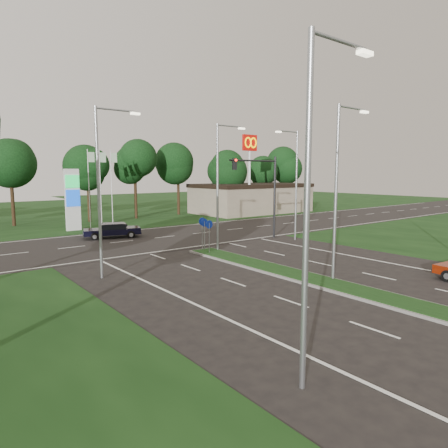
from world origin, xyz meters
TOP-DOWN VIEW (x-y plane):
  - ground at (0.00, 0.00)m, footprint 160.00×160.00m
  - verge_far at (0.00, 55.00)m, footprint 160.00×50.00m
  - cross_road at (0.00, 24.00)m, footprint 160.00×12.00m
  - median_kerb at (0.00, 4.00)m, footprint 2.00×26.00m
  - commercial_building at (22.00, 36.00)m, footprint 16.00×9.00m
  - streetlight_median_near at (1.00, 6.00)m, footprint 2.53×0.22m
  - streetlight_median_far at (1.00, 16.00)m, footprint 2.53×0.22m
  - streetlight_left_near at (-8.30, 0.00)m, footprint 2.53×0.22m
  - streetlight_left_far at (-8.30, 14.00)m, footprint 2.53×0.22m
  - streetlight_right_far at (8.80, 16.00)m, footprint 2.53×0.22m
  - traffic_signal at (7.19, 18.00)m, footprint 5.10×0.42m
  - median_signs at (0.00, 16.40)m, footprint 1.16×1.76m
  - gas_pylon at (-3.79, 33.05)m, footprint 5.80×1.26m
  - mcdonalds_sign at (18.00, 31.97)m, footprint 2.20×0.47m
  - treeline_far at (0.10, 39.93)m, footprint 6.00×6.00m
  - navy_sedan at (-2.78, 26.41)m, footprint 5.03×3.21m

SIDE VIEW (x-z plane):
  - ground at x=0.00m, z-range 0.00..0.00m
  - verge_far at x=0.00m, z-range -0.01..0.01m
  - cross_road at x=0.00m, z-range -0.01..0.01m
  - median_kerb at x=0.00m, z-range 0.00..0.12m
  - navy_sedan at x=-2.78m, z-range 0.05..1.33m
  - median_signs at x=0.00m, z-range 0.52..2.90m
  - commercial_building at x=22.00m, z-range 0.00..4.00m
  - gas_pylon at x=-3.79m, z-range -0.80..7.20m
  - traffic_signal at x=7.19m, z-range 1.15..8.15m
  - streetlight_median_near at x=1.00m, z-range 0.58..9.58m
  - streetlight_median_far at x=1.00m, z-range 0.58..9.58m
  - streetlight_left_near at x=-8.30m, z-range 0.58..9.58m
  - streetlight_left_far at x=-8.30m, z-range 0.58..9.58m
  - streetlight_right_far at x=8.80m, z-range 0.58..9.58m
  - treeline_far at x=0.10m, z-range 1.88..11.78m
  - mcdonalds_sign at x=18.00m, z-range 2.79..13.19m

